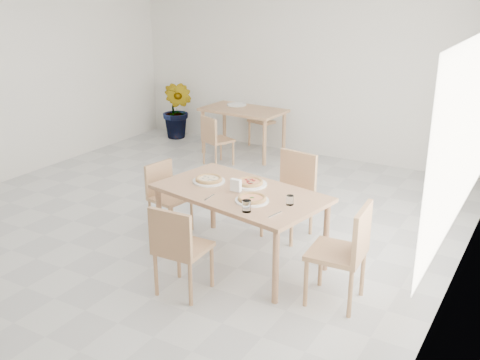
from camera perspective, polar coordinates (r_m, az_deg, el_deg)
The scene contains 22 objects.
room at distance 5.15m, azimuth 22.27°, elevation 4.85°, with size 7.28×7.00×7.00m.
main_table at distance 5.48m, azimuth 0.00°, elevation -1.85°, with size 1.79×1.22×0.75m.
chair_south at distance 4.98m, azimuth -6.31°, elevation -6.58°, with size 0.44×0.44×0.86m.
chair_north at distance 6.17m, azimuth 5.28°, elevation -0.83°, with size 0.51×0.51×0.92m.
chair_west at distance 6.33m, azimuth -7.58°, elevation -1.20°, with size 0.45×0.45×0.78m.
chair_east at distance 4.90m, azimuth 10.79°, elevation -6.79°, with size 0.49×0.49×0.93m.
plate_margherita at distance 5.20m, azimuth 1.23°, elevation -2.10°, with size 0.32×0.32×0.02m, color white.
plate_mushroom at distance 5.71m, azimuth -3.18°, elevation -0.11°, with size 0.33×0.33×0.02m, color white.
plate_pepperoni at distance 5.61m, azimuth 1.00°, elevation -0.42°, with size 0.35×0.35×0.02m, color white.
pizza_margherita at distance 5.20m, azimuth 1.23°, elevation -1.87°, with size 0.32×0.32×0.03m.
pizza_mushroom at distance 5.70m, azimuth -3.19°, elevation 0.11°, with size 0.33×0.33×0.03m.
pizza_pepperoni at distance 5.61m, azimuth 1.00°, elevation -0.20°, with size 0.28×0.28×0.03m.
tumbler_a at distance 4.96m, azimuth 0.67°, elevation -2.66°, with size 0.08×0.08×0.11m, color white.
tumbler_b at distance 5.13m, azimuth 5.10°, elevation -2.06°, with size 0.07×0.07×0.09m, color white.
napkin_holder at distance 5.41m, azimuth -0.42°, elevation -0.61°, with size 0.12×0.06×0.13m.
fork_a at distance 4.92m, azimuth 3.57°, elevation -3.53°, with size 0.02×0.18×0.01m, color silver.
fork_b at distance 5.30m, azimuth -3.12°, elevation -1.78°, with size 0.02×0.18×0.01m, color silver.
second_table at distance 8.98m, azimuth 0.34°, elevation 6.62°, with size 1.33×0.81×0.75m.
chair_back_s at distance 8.47m, azimuth -2.63°, elevation 4.35°, with size 0.49×0.49×0.77m.
chair_back_n at distance 9.57m, azimuth 2.90°, elevation 6.53°, with size 0.53×0.53×0.87m.
plate_empty at distance 9.22m, azimuth -0.36°, elevation 7.66°, with size 0.32×0.32×0.02m, color white.
potted_plant at distance 10.02m, azimuth -6.35°, elevation 7.07°, with size 0.56×0.45×1.03m, color #21631D.
Camera 1 is at (3.64, -4.67, 2.70)m, focal length 42.00 mm.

